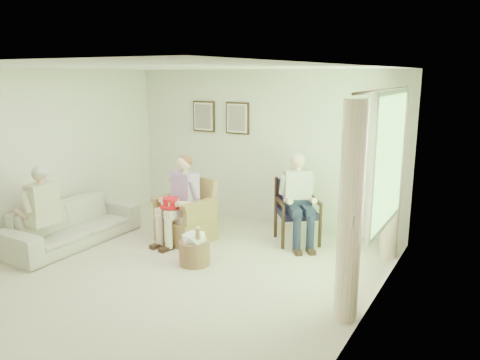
{
  "coord_description": "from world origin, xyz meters",
  "views": [
    {
      "loc": [
        3.62,
        -4.28,
        2.53
      ],
      "look_at": [
        0.39,
        1.35,
        1.05
      ],
      "focal_mm": 35.0,
      "sensor_mm": 36.0,
      "label": 1
    }
  ],
  "objects_px": {
    "person_dark": "(296,193)",
    "red_hat": "(170,203)",
    "person_sofa": "(38,206)",
    "hatbox": "(194,247)",
    "wood_armchair": "(300,208)",
    "person_wicker": "(181,195)",
    "wicker_armchair": "(187,221)",
    "sofa": "(72,224)"
  },
  "relations": [
    {
      "from": "person_dark",
      "to": "person_wicker",
      "type": "bearing_deg",
      "value": 170.59
    },
    {
      "from": "person_wicker",
      "to": "person_dark",
      "type": "bearing_deg",
      "value": 39.03
    },
    {
      "from": "person_sofa",
      "to": "red_hat",
      "type": "relative_size",
      "value": 4.1
    },
    {
      "from": "sofa",
      "to": "hatbox",
      "type": "height_order",
      "value": "hatbox"
    },
    {
      "from": "person_wicker",
      "to": "person_dark",
      "type": "xyz_separation_m",
      "value": [
        1.52,
        0.81,
        0.04
      ]
    },
    {
      "from": "wood_armchair",
      "to": "person_sofa",
      "type": "bearing_deg",
      "value": -178.38
    },
    {
      "from": "red_hat",
      "to": "person_dark",
      "type": "bearing_deg",
      "value": 32.96
    },
    {
      "from": "person_sofa",
      "to": "red_hat",
      "type": "xyz_separation_m",
      "value": [
        1.37,
        1.22,
        -0.07
      ]
    },
    {
      "from": "person_wicker",
      "to": "red_hat",
      "type": "distance_m",
      "value": 0.23
    },
    {
      "from": "person_dark",
      "to": "red_hat",
      "type": "relative_size",
      "value": 4.36
    },
    {
      "from": "sofa",
      "to": "red_hat",
      "type": "relative_size",
      "value": 6.82
    },
    {
      "from": "person_dark",
      "to": "red_hat",
      "type": "height_order",
      "value": "person_dark"
    },
    {
      "from": "wood_armchair",
      "to": "wicker_armchair",
      "type": "bearing_deg",
      "value": 171.46
    },
    {
      "from": "person_dark",
      "to": "red_hat",
      "type": "xyz_separation_m",
      "value": [
        -1.57,
        -1.02,
        -0.13
      ]
    },
    {
      "from": "person_dark",
      "to": "person_sofa",
      "type": "bearing_deg",
      "value": 179.73
    },
    {
      "from": "sofa",
      "to": "person_wicker",
      "type": "distance_m",
      "value": 1.72
    },
    {
      "from": "wicker_armchair",
      "to": "person_sofa",
      "type": "bearing_deg",
      "value": -121.54
    },
    {
      "from": "sofa",
      "to": "wicker_armchair",
      "type": "bearing_deg",
      "value": -54.9
    },
    {
      "from": "wood_armchair",
      "to": "sofa",
      "type": "bearing_deg",
      "value": 174.5
    },
    {
      "from": "hatbox",
      "to": "wicker_armchair",
      "type": "bearing_deg",
      "value": 132.05
    },
    {
      "from": "wicker_armchair",
      "to": "sofa",
      "type": "bearing_deg",
      "value": -134.0
    },
    {
      "from": "wood_armchair",
      "to": "sofa",
      "type": "height_order",
      "value": "wood_armchair"
    },
    {
      "from": "wood_armchair",
      "to": "person_wicker",
      "type": "bearing_deg",
      "value": 175.0
    },
    {
      "from": "person_wicker",
      "to": "hatbox",
      "type": "height_order",
      "value": "person_wicker"
    },
    {
      "from": "person_wicker",
      "to": "person_sofa",
      "type": "relative_size",
      "value": 1.03
    },
    {
      "from": "wood_armchair",
      "to": "person_wicker",
      "type": "distance_m",
      "value": 1.82
    },
    {
      "from": "person_sofa",
      "to": "red_hat",
      "type": "height_order",
      "value": "person_sofa"
    },
    {
      "from": "person_sofa",
      "to": "hatbox",
      "type": "height_order",
      "value": "person_sofa"
    },
    {
      "from": "wicker_armchair",
      "to": "red_hat",
      "type": "relative_size",
      "value": 3.07
    },
    {
      "from": "hatbox",
      "to": "red_hat",
      "type": "bearing_deg",
      "value": 150.63
    },
    {
      "from": "person_sofa",
      "to": "wicker_armchair",
      "type": "bearing_deg",
      "value": 138.07
    },
    {
      "from": "wood_armchair",
      "to": "person_dark",
      "type": "relative_size",
      "value": 0.7
    },
    {
      "from": "person_dark",
      "to": "wicker_armchair",
      "type": "bearing_deg",
      "value": 166.74
    },
    {
      "from": "wicker_armchair",
      "to": "person_sofa",
      "type": "height_order",
      "value": "person_sofa"
    },
    {
      "from": "wood_armchair",
      "to": "person_wicker",
      "type": "xyz_separation_m",
      "value": [
        -1.52,
        -0.97,
        0.24
      ]
    },
    {
      "from": "person_sofa",
      "to": "hatbox",
      "type": "distance_m",
      "value": 2.28
    },
    {
      "from": "red_hat",
      "to": "person_sofa",
      "type": "bearing_deg",
      "value": -138.32
    },
    {
      "from": "wood_armchair",
      "to": "person_sofa",
      "type": "relative_size",
      "value": 0.74
    },
    {
      "from": "person_dark",
      "to": "person_sofa",
      "type": "height_order",
      "value": "person_dark"
    },
    {
      "from": "wicker_armchair",
      "to": "person_sofa",
      "type": "relative_size",
      "value": 0.75
    },
    {
      "from": "sofa",
      "to": "person_dark",
      "type": "height_order",
      "value": "person_dark"
    },
    {
      "from": "person_wicker",
      "to": "person_dark",
      "type": "distance_m",
      "value": 1.72
    }
  ]
}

